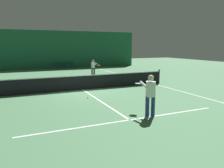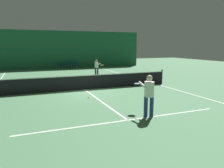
% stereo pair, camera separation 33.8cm
% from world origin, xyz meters
% --- Properties ---
extents(ground_plane, '(60.00, 60.00, 0.00)m').
position_xyz_m(ground_plane, '(0.00, 0.00, 0.00)').
color(ground_plane, '#4C7F56').
extents(backdrop_curtain, '(23.00, 0.12, 4.67)m').
position_xyz_m(backdrop_curtain, '(0.00, 14.42, 2.33)').
color(backdrop_curtain, '#1E5B3D').
rests_on(backdrop_curtain, ground).
extents(court_line_baseline_far, '(11.00, 0.10, 0.00)m').
position_xyz_m(court_line_baseline_far, '(0.00, 11.90, 0.00)').
color(court_line_baseline_far, white).
rests_on(court_line_baseline_far, ground).
extents(court_line_service_far, '(8.25, 0.10, 0.00)m').
position_xyz_m(court_line_service_far, '(0.00, 6.40, 0.00)').
color(court_line_service_far, white).
rests_on(court_line_service_far, ground).
extents(court_line_service_near, '(8.25, 0.10, 0.00)m').
position_xyz_m(court_line_service_near, '(0.00, -6.40, 0.00)').
color(court_line_service_near, white).
rests_on(court_line_service_near, ground).
extents(court_line_sideline_right, '(0.10, 23.80, 0.00)m').
position_xyz_m(court_line_sideline_right, '(5.50, 0.00, 0.00)').
color(court_line_sideline_right, white).
rests_on(court_line_sideline_right, ground).
extents(court_line_centre, '(0.10, 12.80, 0.00)m').
position_xyz_m(court_line_centre, '(0.00, 0.00, 0.00)').
color(court_line_centre, white).
rests_on(court_line_centre, ground).
extents(tennis_net, '(12.00, 0.10, 1.07)m').
position_xyz_m(tennis_net, '(0.00, 0.00, 0.51)').
color(tennis_net, black).
rests_on(tennis_net, ground).
extents(player_near, '(0.43, 1.37, 1.69)m').
position_xyz_m(player_near, '(0.96, -6.31, 0.99)').
color(player_near, navy).
rests_on(player_near, ground).
extents(player_far, '(0.62, 1.33, 1.52)m').
position_xyz_m(player_far, '(2.81, 6.05, 0.89)').
color(player_far, '#2D2D38').
rests_on(player_far, ground).
extents(courtside_chair_0, '(0.44, 0.44, 0.84)m').
position_xyz_m(courtside_chair_0, '(0.34, 13.87, 0.49)').
color(courtside_chair_0, '#99999E').
rests_on(courtside_chair_0, ground).
extents(courtside_chair_1, '(0.44, 0.44, 0.84)m').
position_xyz_m(courtside_chair_1, '(1.08, 13.87, 0.49)').
color(courtside_chair_1, '#99999E').
rests_on(courtside_chair_1, ground).
extents(courtside_chair_2, '(0.44, 0.44, 0.84)m').
position_xyz_m(courtside_chair_2, '(1.82, 13.87, 0.49)').
color(courtside_chair_2, '#99999E').
rests_on(courtside_chair_2, ground).
extents(courtside_chair_3, '(0.44, 0.44, 0.84)m').
position_xyz_m(courtside_chair_3, '(2.56, 13.87, 0.49)').
color(courtside_chair_3, '#99999E').
rests_on(courtside_chair_3, ground).
extents(tennis_ball, '(0.07, 0.07, 0.07)m').
position_xyz_m(tennis_ball, '(-0.41, -2.36, 0.03)').
color(tennis_ball, '#D1DB33').
rests_on(tennis_ball, ground).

